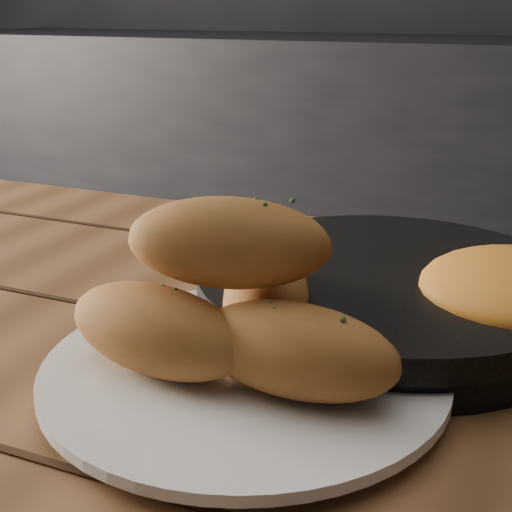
% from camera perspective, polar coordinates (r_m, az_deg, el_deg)
% --- Properties ---
extents(counter, '(2.80, 0.60, 0.90)m').
position_cam_1_polar(counter, '(2.43, 5.38, 6.43)').
color(counter, black).
rests_on(counter, ground).
extents(table, '(1.59, 0.88, 0.75)m').
position_cam_1_polar(table, '(0.55, -5.47, -19.38)').
color(table, brown).
rests_on(table, ground).
extents(plate, '(0.28, 0.28, 0.02)m').
position_cam_1_polar(plate, '(0.50, -0.92, -9.42)').
color(plate, white).
rests_on(plate, table).
extents(bread_rolls, '(0.24, 0.20, 0.12)m').
position_cam_1_polar(bread_rolls, '(0.48, -1.63, -3.90)').
color(bread_rolls, '#AD6530').
rests_on(bread_rolls, plate).
extents(skillet, '(0.44, 0.32, 0.05)m').
position_cam_1_polar(skillet, '(0.60, 10.53, -2.98)').
color(skillet, black).
rests_on(skillet, table).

